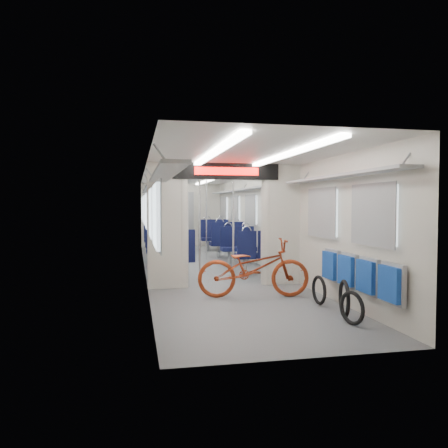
% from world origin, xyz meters
% --- Properties ---
extents(carriage, '(12.00, 12.02, 2.31)m').
position_xyz_m(carriage, '(0.00, -0.27, 1.50)').
color(carriage, '#515456').
rests_on(carriage, ground).
extents(bicycle, '(1.92, 0.89, 0.97)m').
position_xyz_m(bicycle, '(0.25, -3.10, 0.49)').
color(bicycle, '#973315').
rests_on(bicycle, ground).
extents(flip_bench, '(0.12, 2.09, 0.50)m').
position_xyz_m(flip_bench, '(1.35, -4.50, 0.58)').
color(flip_bench, gray).
rests_on(flip_bench, carriage).
extents(bike_hoop_a, '(0.15, 0.44, 0.44)m').
position_xyz_m(bike_hoop_a, '(1.03, -4.98, 0.20)').
color(bike_hoop_a, black).
rests_on(bike_hoop_a, ground).
extents(bike_hoop_b, '(0.18, 0.52, 0.52)m').
position_xyz_m(bike_hoop_b, '(1.10, -4.63, 0.24)').
color(bike_hoop_b, black).
rests_on(bike_hoop_b, ground).
extents(bike_hoop_c, '(0.06, 0.45, 0.45)m').
position_xyz_m(bike_hoop_c, '(1.08, -3.83, 0.20)').
color(bike_hoop_c, black).
rests_on(bike_hoop_c, ground).
extents(seat_bay_near_left, '(0.94, 2.22, 1.14)m').
position_xyz_m(seat_bay_near_left, '(-0.93, -0.10, 0.56)').
color(seat_bay_near_left, black).
rests_on(seat_bay_near_left, ground).
extents(seat_bay_near_right, '(0.89, 1.99, 1.07)m').
position_xyz_m(seat_bay_near_right, '(0.93, 0.06, 0.53)').
color(seat_bay_near_right, black).
rests_on(seat_bay_near_right, ground).
extents(seat_bay_far_left, '(0.91, 2.09, 1.10)m').
position_xyz_m(seat_bay_far_left, '(-0.93, 3.17, 0.54)').
color(seat_bay_far_left, black).
rests_on(seat_bay_far_left, ground).
extents(seat_bay_far_right, '(0.95, 2.28, 1.16)m').
position_xyz_m(seat_bay_far_right, '(0.93, 3.27, 0.57)').
color(seat_bay_far_right, black).
rests_on(seat_bay_far_right, ground).
extents(stanchion_near_left, '(0.04, 0.04, 2.30)m').
position_xyz_m(stanchion_near_left, '(-0.41, -1.47, 1.15)').
color(stanchion_near_left, silver).
rests_on(stanchion_near_left, ground).
extents(stanchion_near_right, '(0.04, 0.04, 2.30)m').
position_xyz_m(stanchion_near_right, '(0.28, -1.46, 1.15)').
color(stanchion_near_right, silver).
rests_on(stanchion_near_right, ground).
extents(stanchion_far_left, '(0.04, 0.04, 2.30)m').
position_xyz_m(stanchion_far_left, '(-0.31, 1.70, 1.15)').
color(stanchion_far_left, silver).
rests_on(stanchion_far_left, ground).
extents(stanchion_far_right, '(0.04, 0.04, 2.30)m').
position_xyz_m(stanchion_far_right, '(0.28, 1.97, 1.15)').
color(stanchion_far_right, silver).
rests_on(stanchion_far_right, ground).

